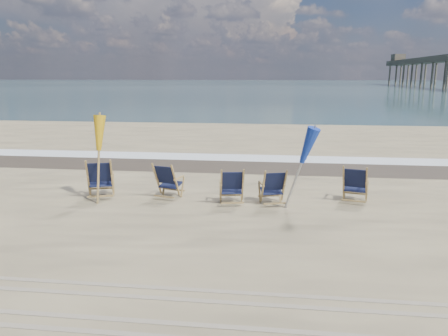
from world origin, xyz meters
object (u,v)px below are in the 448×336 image
at_px(beach_chair_3, 284,187).
at_px(beach_chair_4, 366,185).
at_px(beach_chair_1, 175,182).
at_px(umbrella_blue, 299,146).
at_px(umbrella_yellow, 97,138).
at_px(beach_chair_2, 243,187).
at_px(beach_chair_0, 112,178).

xyz_separation_m(beach_chair_3, beach_chair_4, (1.97, 0.32, 0.02)).
distance_m(beach_chair_1, beach_chair_3, 2.70).
xyz_separation_m(beach_chair_1, umbrella_blue, (2.99, -0.43, 1.04)).
height_order(beach_chair_1, umbrella_blue, umbrella_blue).
relative_size(beach_chair_4, umbrella_blue, 0.47).
bearing_deg(umbrella_blue, umbrella_yellow, 179.57).
bearing_deg(beach_chair_2, umbrella_blue, 159.77).
bearing_deg(umbrella_blue, beach_chair_1, 171.79).
bearing_deg(beach_chair_4, beach_chair_0, 17.42).
height_order(umbrella_yellow, umbrella_blue, umbrella_yellow).
relative_size(beach_chair_0, umbrella_yellow, 0.49).
height_order(beach_chair_1, beach_chair_4, beach_chair_4).
relative_size(beach_chair_3, umbrella_blue, 0.45).
height_order(beach_chair_2, beach_chair_3, beach_chair_2).
xyz_separation_m(beach_chair_0, beach_chair_3, (4.33, -0.09, -0.06)).
distance_m(beach_chair_3, umbrella_blue, 1.14).
bearing_deg(beach_chair_0, beach_chair_4, 164.30).
xyz_separation_m(beach_chair_0, beach_chair_4, (6.31, 0.23, -0.04)).
bearing_deg(beach_chair_0, beach_chair_3, 161.06).
height_order(beach_chair_0, beach_chair_2, beach_chair_0).
height_order(beach_chair_1, umbrella_yellow, umbrella_yellow).
height_order(beach_chair_4, umbrella_yellow, umbrella_yellow).
distance_m(beach_chair_3, umbrella_yellow, 4.66).
bearing_deg(umbrella_yellow, beach_chair_2, 2.89).
distance_m(beach_chair_2, beach_chair_3, 0.99).
bearing_deg(beach_chair_3, umbrella_blue, 117.78).
xyz_separation_m(beach_chair_4, umbrella_blue, (-1.67, -0.63, 1.04)).
bearing_deg(beach_chair_4, beach_chair_1, 17.79).
relative_size(beach_chair_0, umbrella_blue, 0.52).
relative_size(beach_chair_0, beach_chair_1, 1.10).
relative_size(beach_chair_1, beach_chair_3, 1.04).
xyz_separation_m(beach_chair_1, umbrella_yellow, (-1.81, -0.40, 1.14)).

